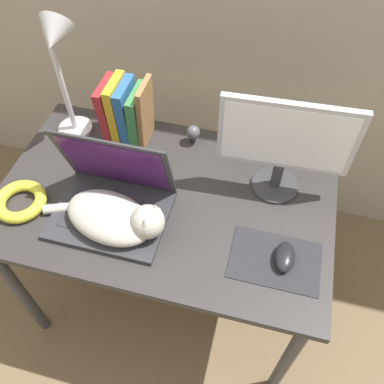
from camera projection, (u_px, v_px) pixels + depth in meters
ground_plane at (150, 365)px, 1.76m from camera, size 12.00×12.00×0.00m
desk at (166, 211)px, 1.45m from camera, size 1.14×0.71×0.75m
laptop at (112, 200)px, 1.31m from camera, size 0.37×0.28×0.29m
cat at (116, 218)px, 1.26m from camera, size 0.42×0.24×0.13m
external_monitor at (285, 144)px, 1.25m from camera, size 0.42×0.16×0.37m
mousepad at (275, 260)px, 1.23m from camera, size 0.27×0.19×0.00m
computer_mouse at (285, 257)px, 1.21m from camera, size 0.06×0.11×0.04m
book_row at (127, 112)px, 1.48m from camera, size 0.17×0.15×0.25m
desk_lamp at (59, 59)px, 1.30m from camera, size 0.17×0.17×0.50m
cable_coil at (20, 201)px, 1.35m from camera, size 0.17×0.17×0.04m
webcam at (193, 133)px, 1.51m from camera, size 0.05×0.05×0.08m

